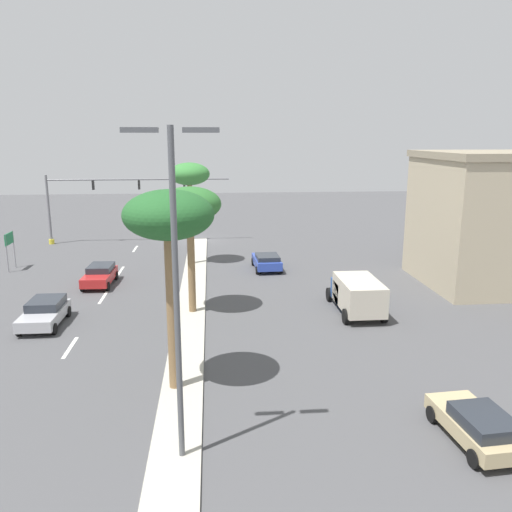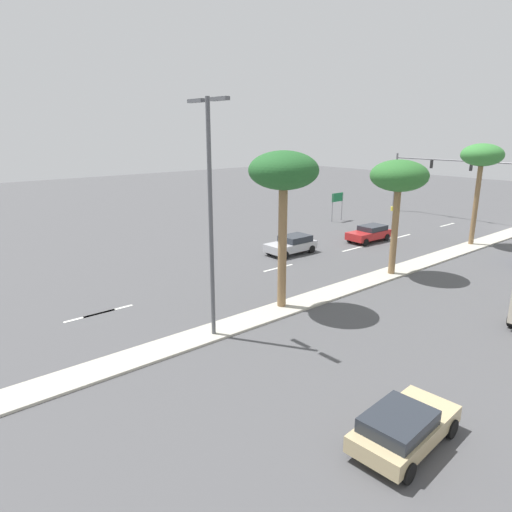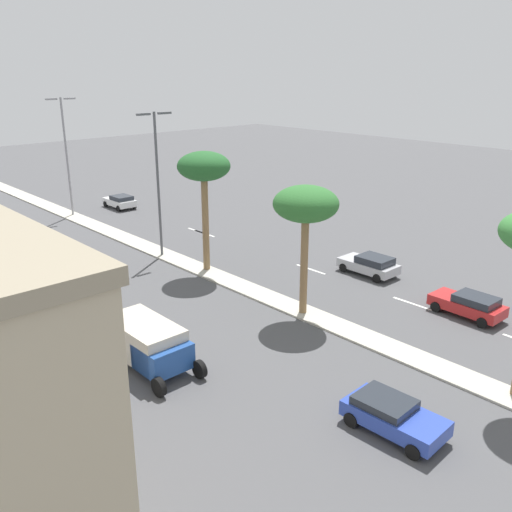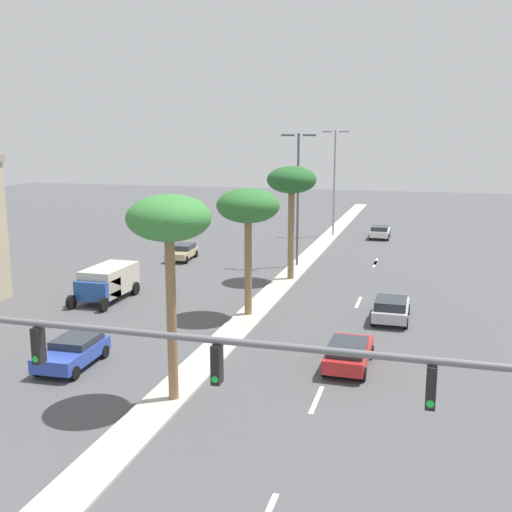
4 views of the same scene
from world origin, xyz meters
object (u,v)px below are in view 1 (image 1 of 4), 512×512
sedan_blue_near (267,261)px  sedan_tan_trailing (478,425)px  box_truck (357,294)px  sedan_red_outboard (100,275)px  palm_tree_mid (169,220)px  palm_tree_rear (190,207)px  directional_road_sign (9,243)px  sedan_silver_leading (45,312)px  traffic_signal_gantry (98,198)px  street_lamp_right (176,276)px  palm_tree_right (189,176)px

sedan_blue_near → sedan_tan_trailing: sedan_tan_trailing is taller
sedan_blue_near → box_truck: 11.97m
sedan_red_outboard → sedan_tan_trailing: bearing=128.8°
palm_tree_mid → palm_tree_rear: bearing=-92.6°
directional_road_sign → sedan_tan_trailing: bearing=133.6°
sedan_silver_leading → box_truck: 18.68m
sedan_red_outboard → sedan_tan_trailing: (-17.62, 21.93, -0.04)m
traffic_signal_gantry → sedan_blue_near: size_ratio=4.42×
street_lamp_right → box_truck: bearing=-125.5°
street_lamp_right → box_truck: size_ratio=1.97×
sedan_blue_near → box_truck: (-4.42, 11.12, 0.51)m
sedan_red_outboard → palm_tree_right: bearing=-139.2°
sedan_silver_leading → box_truck: bearing=-178.6°
palm_tree_right → sedan_blue_near: 9.47m
palm_tree_mid → street_lamp_right: (-0.56, 5.03, -0.99)m
street_lamp_right → palm_tree_right: bearing=-88.8°
directional_road_sign → palm_tree_mid: 26.94m
palm_tree_mid → sedan_tan_trailing: bearing=155.4°
street_lamp_right → sedan_blue_near: size_ratio=2.63×
directional_road_sign → sedan_blue_near: size_ratio=0.74×
directional_road_sign → street_lamp_right: 31.30m
sedan_tan_trailing → sedan_red_outboard: bearing=-51.2°
palm_tree_mid → street_lamp_right: street_lamp_right is taller
sedan_blue_near → box_truck: size_ratio=0.75×
box_truck → sedan_red_outboard: bearing=-24.4°
sedan_blue_near → sedan_red_outboard: sedan_red_outboard is taller
sedan_silver_leading → sedan_tan_trailing: sedan_silver_leading is taller
box_truck → sedan_silver_leading: bearing=1.4°
palm_tree_right → palm_tree_rear: 12.60m
palm_tree_rear → palm_tree_mid: bearing=87.4°
traffic_signal_gantry → palm_tree_right: 14.09m
sedan_blue_near → sedan_red_outboard: bearing=14.6°
traffic_signal_gantry → box_truck: 31.09m
box_truck → palm_tree_mid: bearing=40.6°
palm_tree_rear → sedan_tan_trailing: 19.31m
palm_tree_mid → palm_tree_right: bearing=-89.9°
traffic_signal_gantry → sedan_blue_near: (-15.80, 12.26, -3.93)m
sedan_blue_near → sedan_silver_leading: sedan_silver_leading is taller
palm_tree_mid → sedan_blue_near: bearing=-107.0°
traffic_signal_gantry → sedan_tan_trailing: bearing=118.8°
palm_tree_rear → palm_tree_mid: size_ratio=0.90×
traffic_signal_gantry → sedan_silver_leading: bearing=93.7°
directional_road_sign → palm_tree_rear: palm_tree_rear is taller
street_lamp_right → palm_tree_mid: bearing=-83.6°
palm_tree_mid → sedan_red_outboard: palm_tree_mid is taller
palm_tree_rear → street_lamp_right: bearing=90.4°
street_lamp_right → sedan_tan_trailing: street_lamp_right is taller
sedan_tan_trailing → palm_tree_mid: bearing=-24.6°
palm_tree_right → sedan_tan_trailing: palm_tree_right is taller
traffic_signal_gantry → sedan_tan_trailing: 43.00m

